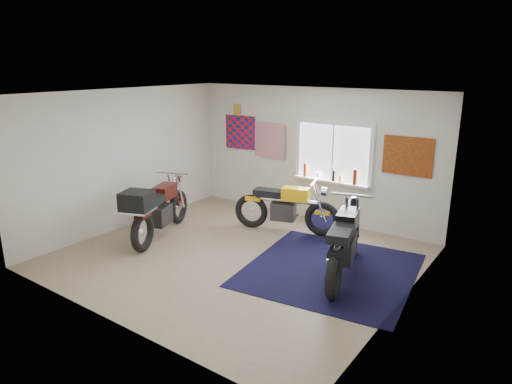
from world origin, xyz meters
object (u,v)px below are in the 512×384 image
Objects in this scene: yellow_triumph at (286,208)px; black_chrome_bike at (344,244)px; navy_rug at (330,270)px; maroon_tourer at (157,209)px.

black_chrome_bike is (1.73, -1.09, 0.04)m from yellow_triumph.
black_chrome_bike is (0.22, -0.03, 0.50)m from navy_rug.
maroon_tourer is at bearing 85.40° from black_chrome_bike.
navy_rug is at bearing 66.45° from black_chrome_bike.
black_chrome_bike is at bearing -100.62° from maroon_tourer.
maroon_tourer reaches higher than navy_rug.
black_chrome_bike reaches higher than yellow_triumph.
yellow_triumph reaches higher than navy_rug.
yellow_triumph is 2.04m from black_chrome_bike.
yellow_triumph is 0.93× the size of black_chrome_bike.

